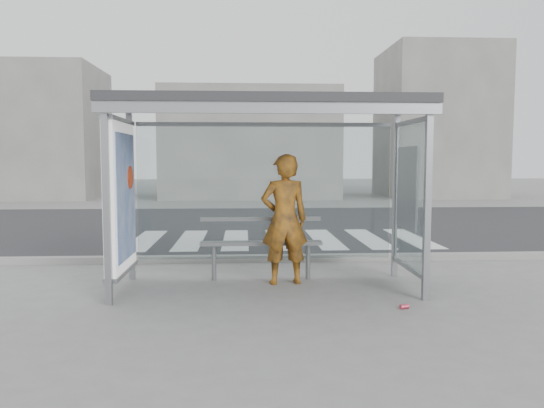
{
  "coord_description": "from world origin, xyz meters",
  "views": [
    {
      "loc": [
        -0.33,
        -7.25,
        1.81
      ],
      "look_at": [
        0.08,
        0.2,
        1.17
      ],
      "focal_mm": 35.0,
      "sensor_mm": 36.0,
      "label": 1
    }
  ],
  "objects_px": {
    "bus_shelter": "(240,146)",
    "bench": "(261,243)",
    "person": "(284,219)",
    "soda_can": "(404,307)"
  },
  "relations": [
    {
      "from": "bus_shelter",
      "to": "bench",
      "type": "height_order",
      "value": "bus_shelter"
    },
    {
      "from": "person",
      "to": "bench",
      "type": "relative_size",
      "value": 1.04
    },
    {
      "from": "bench",
      "to": "soda_can",
      "type": "height_order",
      "value": "bench"
    },
    {
      "from": "soda_can",
      "to": "person",
      "type": "bearing_deg",
      "value": 134.16
    },
    {
      "from": "bench",
      "to": "soda_can",
      "type": "xyz_separation_m",
      "value": [
        1.68,
        -1.67,
        -0.52
      ]
    },
    {
      "from": "person",
      "to": "soda_can",
      "type": "height_order",
      "value": "person"
    },
    {
      "from": "bus_shelter",
      "to": "bench",
      "type": "distance_m",
      "value": 1.55
    },
    {
      "from": "bus_shelter",
      "to": "soda_can",
      "type": "relative_size",
      "value": 39.33
    },
    {
      "from": "bus_shelter",
      "to": "soda_can",
      "type": "bearing_deg",
      "value": -29.98
    },
    {
      "from": "bench",
      "to": "bus_shelter",
      "type": "bearing_deg",
      "value": -120.46
    }
  ]
}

